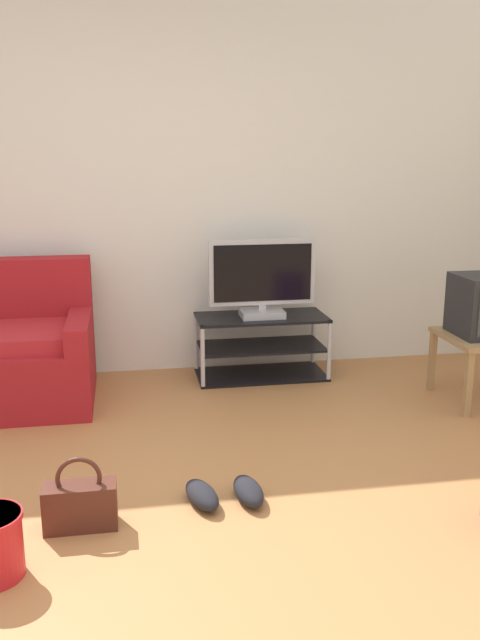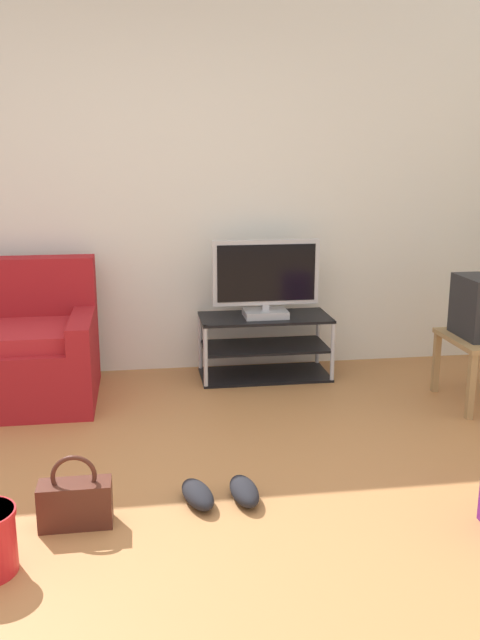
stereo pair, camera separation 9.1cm
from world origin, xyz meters
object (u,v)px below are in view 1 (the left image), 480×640
Objects in this scene: sneakers_pair at (225,493)px; tv_stand at (261,346)px; flat_tv at (262,279)px; handbag at (80,504)px.

tv_stand is at bearing 73.30° from sneakers_pair.
flat_tv is at bearing -90.00° from tv_stand.
tv_stand is at bearing 90.00° from flat_tv.
sneakers_pair is at bearing -106.91° from flat_tv.
flat_tv is at bearing 57.57° from handbag.
tv_stand reaches higher than sneakers_pair.
sneakers_pair is (0.64, 0.11, -0.07)m from handbag.
tv_stand is 2.38× the size of sneakers_pair.
tv_stand is 0.49m from flat_tv.
flat_tv is 1.93m from sneakers_pair.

